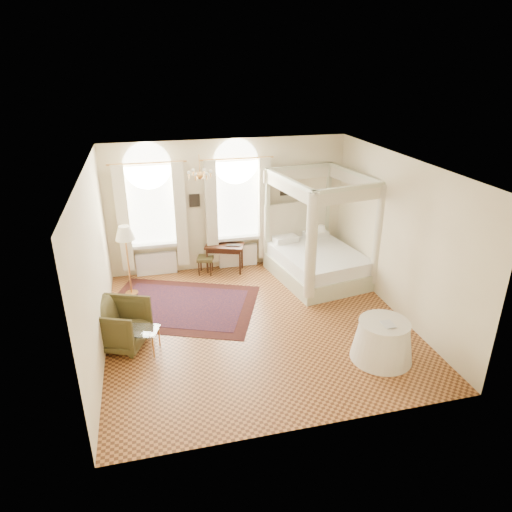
{
  "coord_description": "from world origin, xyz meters",
  "views": [
    {
      "loc": [
        -1.98,
        -7.86,
        5.03
      ],
      "look_at": [
        0.07,
        0.4,
        1.35
      ],
      "focal_mm": 32.0,
      "sensor_mm": 36.0,
      "label": 1
    }
  ],
  "objects_px": {
    "canopy_bed": "(319,256)",
    "side_table": "(383,340)",
    "nightstand": "(317,251)",
    "coffee_table": "(140,332)",
    "stool": "(205,260)",
    "writing_desk": "(225,249)",
    "floor_lamp": "(125,237)",
    "armchair": "(120,325)"
  },
  "relations": [
    {
      "from": "canopy_bed",
      "to": "side_table",
      "type": "xyz_separation_m",
      "value": [
        -0.07,
        -3.4,
        -0.22
      ]
    },
    {
      "from": "nightstand",
      "to": "coffee_table",
      "type": "height_order",
      "value": "nightstand"
    },
    {
      "from": "canopy_bed",
      "to": "nightstand",
      "type": "relative_size",
      "value": 4.41
    },
    {
      "from": "nightstand",
      "to": "stool",
      "type": "height_order",
      "value": "nightstand"
    },
    {
      "from": "nightstand",
      "to": "stool",
      "type": "relative_size",
      "value": 1.25
    },
    {
      "from": "nightstand",
      "to": "writing_desk",
      "type": "xyz_separation_m",
      "value": [
        -2.52,
        0.0,
        0.31
      ]
    },
    {
      "from": "nightstand",
      "to": "canopy_bed",
      "type": "bearing_deg",
      "value": -110.12
    },
    {
      "from": "nightstand",
      "to": "writing_desk",
      "type": "distance_m",
      "value": 2.54
    },
    {
      "from": "stool",
      "to": "coffee_table",
      "type": "height_order",
      "value": "coffee_table"
    },
    {
      "from": "stool",
      "to": "writing_desk",
      "type": "bearing_deg",
      "value": 4.39
    },
    {
      "from": "writing_desk",
      "to": "floor_lamp",
      "type": "height_order",
      "value": "floor_lamp"
    },
    {
      "from": "armchair",
      "to": "floor_lamp",
      "type": "xyz_separation_m",
      "value": [
        0.17,
        2.1,
        0.98
      ]
    },
    {
      "from": "canopy_bed",
      "to": "writing_desk",
      "type": "xyz_separation_m",
      "value": [
        -2.16,
        0.99,
        0.02
      ]
    },
    {
      "from": "armchair",
      "to": "stool",
      "type": "bearing_deg",
      "value": -13.05
    },
    {
      "from": "nightstand",
      "to": "stool",
      "type": "bearing_deg",
      "value": -179.27
    },
    {
      "from": "nightstand",
      "to": "floor_lamp",
      "type": "height_order",
      "value": "floor_lamp"
    },
    {
      "from": "nightstand",
      "to": "floor_lamp",
      "type": "relative_size",
      "value": 0.37
    },
    {
      "from": "coffee_table",
      "to": "floor_lamp",
      "type": "height_order",
      "value": "floor_lamp"
    },
    {
      "from": "armchair",
      "to": "floor_lamp",
      "type": "bearing_deg",
      "value": 18.18
    },
    {
      "from": "canopy_bed",
      "to": "coffee_table",
      "type": "height_order",
      "value": "canopy_bed"
    },
    {
      "from": "coffee_table",
      "to": "side_table",
      "type": "xyz_separation_m",
      "value": [
        4.24,
        -1.27,
        -0.04
      ]
    },
    {
      "from": "floor_lamp",
      "to": "side_table",
      "type": "xyz_separation_m",
      "value": [
        4.43,
        -3.66,
        -1.05
      ]
    },
    {
      "from": "canopy_bed",
      "to": "writing_desk",
      "type": "height_order",
      "value": "canopy_bed"
    },
    {
      "from": "canopy_bed",
      "to": "armchair",
      "type": "relative_size",
      "value": 2.79
    },
    {
      "from": "armchair",
      "to": "side_table",
      "type": "height_order",
      "value": "armchair"
    },
    {
      "from": "armchair",
      "to": "coffee_table",
      "type": "height_order",
      "value": "armchair"
    },
    {
      "from": "stool",
      "to": "floor_lamp",
      "type": "xyz_separation_m",
      "value": [
        -1.84,
        -0.68,
        1.05
      ]
    },
    {
      "from": "armchair",
      "to": "side_table",
      "type": "distance_m",
      "value": 4.86
    },
    {
      "from": "stool",
      "to": "coffee_table",
      "type": "bearing_deg",
      "value": -118.23
    },
    {
      "from": "writing_desk",
      "to": "side_table",
      "type": "height_order",
      "value": "side_table"
    },
    {
      "from": "stool",
      "to": "coffee_table",
      "type": "relative_size",
      "value": 0.62
    },
    {
      "from": "canopy_bed",
      "to": "side_table",
      "type": "bearing_deg",
      "value": -91.24
    },
    {
      "from": "canopy_bed",
      "to": "floor_lamp",
      "type": "bearing_deg",
      "value": 176.6
    },
    {
      "from": "coffee_table",
      "to": "floor_lamp",
      "type": "xyz_separation_m",
      "value": [
        -0.19,
        2.39,
        1.01
      ]
    },
    {
      "from": "nightstand",
      "to": "side_table",
      "type": "height_order",
      "value": "side_table"
    },
    {
      "from": "writing_desk",
      "to": "floor_lamp",
      "type": "distance_m",
      "value": 2.58
    },
    {
      "from": "stool",
      "to": "armchair",
      "type": "xyz_separation_m",
      "value": [
        -2.01,
        -2.78,
        0.07
      ]
    },
    {
      "from": "writing_desk",
      "to": "coffee_table",
      "type": "height_order",
      "value": "writing_desk"
    },
    {
      "from": "canopy_bed",
      "to": "side_table",
      "type": "distance_m",
      "value": 3.4
    },
    {
      "from": "writing_desk",
      "to": "floor_lamp",
      "type": "relative_size",
      "value": 0.64
    },
    {
      "from": "canopy_bed",
      "to": "nightstand",
      "type": "bearing_deg",
      "value": 69.88
    },
    {
      "from": "stool",
      "to": "coffee_table",
      "type": "distance_m",
      "value": 3.48
    }
  ]
}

